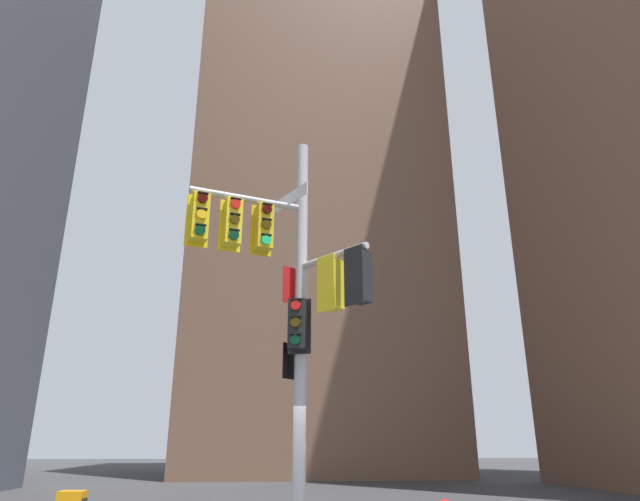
# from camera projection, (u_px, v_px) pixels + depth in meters

# --- Properties ---
(building_mid_block) EXTENTS (15.76, 15.76, 38.92)m
(building_mid_block) POSITION_uv_depth(u_px,v_px,m) (315.00, 193.00, 41.09)
(building_mid_block) COLOR brown
(building_mid_block) RESTS_ON ground
(signal_pole_assembly) EXTENTS (3.75, 2.11, 8.35)m
(signal_pole_assembly) POSITION_uv_depth(u_px,v_px,m) (288.00, 285.00, 11.30)
(signal_pole_assembly) COLOR #B2B2B5
(signal_pole_assembly) RESTS_ON ground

